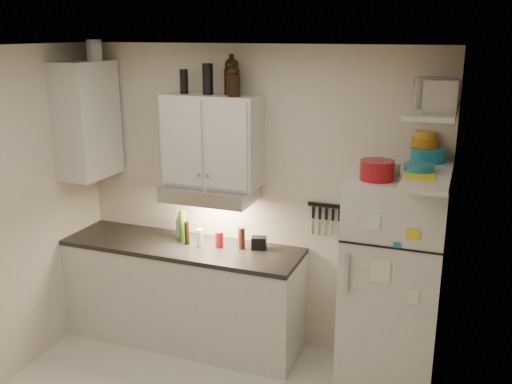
% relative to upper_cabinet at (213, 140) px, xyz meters
% --- Properties ---
extents(ceiling, '(3.20, 3.00, 0.02)m').
position_rel_upper_cabinet_xyz_m(ceiling, '(0.30, -1.33, 0.78)').
color(ceiling, white).
rests_on(ceiling, ground).
extents(back_wall, '(3.20, 0.02, 2.60)m').
position_rel_upper_cabinet_xyz_m(back_wall, '(0.30, 0.18, -0.53)').
color(back_wall, beige).
rests_on(back_wall, ground).
extents(right_wall, '(0.02, 3.00, 2.60)m').
position_rel_upper_cabinet_xyz_m(right_wall, '(1.91, -1.33, -0.53)').
color(right_wall, beige).
rests_on(right_wall, ground).
extents(base_cabinet, '(2.10, 0.60, 0.88)m').
position_rel_upper_cabinet_xyz_m(base_cabinet, '(-0.25, -0.14, -1.39)').
color(base_cabinet, silver).
rests_on(base_cabinet, floor).
extents(countertop, '(2.10, 0.62, 0.04)m').
position_rel_upper_cabinet_xyz_m(countertop, '(-0.25, -0.14, -0.93)').
color(countertop, black).
rests_on(countertop, base_cabinet).
extents(upper_cabinet, '(0.80, 0.33, 0.75)m').
position_rel_upper_cabinet_xyz_m(upper_cabinet, '(0.00, 0.00, 0.00)').
color(upper_cabinet, silver).
rests_on(upper_cabinet, back_wall).
extents(side_cabinet, '(0.33, 0.55, 1.00)m').
position_rel_upper_cabinet_xyz_m(side_cabinet, '(-1.14, -0.14, 0.12)').
color(side_cabinet, silver).
rests_on(side_cabinet, left_wall).
extents(range_hood, '(0.76, 0.46, 0.12)m').
position_rel_upper_cabinet_xyz_m(range_hood, '(0.00, -0.06, -0.44)').
color(range_hood, silver).
rests_on(range_hood, back_wall).
extents(fridge, '(0.70, 0.68, 1.70)m').
position_rel_upper_cabinet_xyz_m(fridge, '(1.55, -0.18, -0.98)').
color(fridge, silver).
rests_on(fridge, floor).
extents(shelf_hi, '(0.30, 0.95, 0.03)m').
position_rel_upper_cabinet_xyz_m(shelf_hi, '(1.75, -0.31, 0.38)').
color(shelf_hi, silver).
rests_on(shelf_hi, right_wall).
extents(shelf_lo, '(0.30, 0.95, 0.03)m').
position_rel_upper_cabinet_xyz_m(shelf_lo, '(1.75, -0.31, -0.07)').
color(shelf_lo, silver).
rests_on(shelf_lo, right_wall).
extents(knife_strip, '(0.42, 0.02, 0.03)m').
position_rel_upper_cabinet_xyz_m(knife_strip, '(1.00, 0.15, -0.51)').
color(knife_strip, black).
rests_on(knife_strip, back_wall).
extents(dutch_oven, '(0.31, 0.31, 0.14)m').
position_rel_upper_cabinet_xyz_m(dutch_oven, '(1.41, -0.34, -0.06)').
color(dutch_oven, maroon).
rests_on(dutch_oven, fridge).
extents(book_stack, '(0.22, 0.27, 0.08)m').
position_rel_upper_cabinet_xyz_m(book_stack, '(1.70, -0.43, -0.08)').
color(book_stack, yellow).
rests_on(book_stack, fridge).
extents(spice_jar, '(0.06, 0.06, 0.09)m').
position_rel_upper_cabinet_xyz_m(spice_jar, '(1.52, -0.16, -0.08)').
color(spice_jar, silver).
rests_on(spice_jar, fridge).
extents(stock_pot, '(0.28, 0.28, 0.17)m').
position_rel_upper_cabinet_xyz_m(stock_pot, '(1.69, -0.09, 0.48)').
color(stock_pot, silver).
rests_on(stock_pot, shelf_hi).
extents(tin_a, '(0.22, 0.21, 0.20)m').
position_rel_upper_cabinet_xyz_m(tin_a, '(1.73, -0.34, 0.49)').
color(tin_a, '#AAAAAD').
rests_on(tin_a, shelf_hi).
extents(tin_b, '(0.23, 0.23, 0.20)m').
position_rel_upper_cabinet_xyz_m(tin_b, '(1.79, -0.56, 0.49)').
color(tin_b, '#AAAAAD').
rests_on(tin_b, shelf_hi).
extents(bowl_teal, '(0.25, 0.25, 0.10)m').
position_rel_upper_cabinet_xyz_m(bowl_teal, '(1.72, 0.03, -0.00)').
color(bowl_teal, teal).
rests_on(bowl_teal, shelf_lo).
extents(bowl_orange, '(0.20, 0.20, 0.06)m').
position_rel_upper_cabinet_xyz_m(bowl_orange, '(1.68, 0.10, 0.08)').
color(bowl_orange, '#BC6D11').
rests_on(bowl_orange, bowl_teal).
extents(bowl_yellow, '(0.16, 0.16, 0.05)m').
position_rel_upper_cabinet_xyz_m(bowl_yellow, '(1.68, 0.10, 0.13)').
color(bowl_yellow, gold).
rests_on(bowl_yellow, bowl_orange).
extents(plates, '(0.23, 0.23, 0.05)m').
position_rel_upper_cabinet_xyz_m(plates, '(1.69, -0.30, -0.02)').
color(plates, teal).
rests_on(plates, shelf_lo).
extents(growler_a, '(0.14, 0.14, 0.30)m').
position_rel_upper_cabinet_xyz_m(growler_a, '(0.16, 0.06, 0.52)').
color(growler_a, black).
rests_on(growler_a, upper_cabinet).
extents(growler_b, '(0.12, 0.12, 0.25)m').
position_rel_upper_cabinet_xyz_m(growler_b, '(0.23, -0.07, 0.50)').
color(growler_b, black).
rests_on(growler_b, upper_cabinet).
extents(thermos_a, '(0.10, 0.10, 0.25)m').
position_rel_upper_cabinet_xyz_m(thermos_a, '(-0.02, -0.01, 0.50)').
color(thermos_a, black).
rests_on(thermos_a, upper_cabinet).
extents(thermos_b, '(0.09, 0.09, 0.20)m').
position_rel_upper_cabinet_xyz_m(thermos_b, '(-0.24, -0.02, 0.47)').
color(thermos_b, black).
rests_on(thermos_b, upper_cabinet).
extents(side_jar, '(0.14, 0.14, 0.18)m').
position_rel_upper_cabinet_xyz_m(side_jar, '(-1.07, -0.05, 0.71)').
color(side_jar, silver).
rests_on(side_jar, side_cabinet).
extents(soap_bottle, '(0.14, 0.14, 0.29)m').
position_rel_upper_cabinet_xyz_m(soap_bottle, '(-0.33, 0.01, -0.76)').
color(soap_bottle, silver).
rests_on(soap_bottle, countertop).
extents(pepper_mill, '(0.07, 0.07, 0.19)m').
position_rel_upper_cabinet_xyz_m(pepper_mill, '(0.27, -0.04, -0.81)').
color(pepper_mill, '#5D281C').
rests_on(pepper_mill, countertop).
extents(oil_bottle, '(0.07, 0.07, 0.29)m').
position_rel_upper_cabinet_xyz_m(oil_bottle, '(-0.27, -0.07, -0.76)').
color(oil_bottle, '#3D741D').
rests_on(oil_bottle, countertop).
extents(vinegar_bottle, '(0.05, 0.05, 0.21)m').
position_rel_upper_cabinet_xyz_m(vinegar_bottle, '(-0.21, -0.12, -0.80)').
color(vinegar_bottle, black).
rests_on(vinegar_bottle, countertop).
extents(clear_bottle, '(0.07, 0.07, 0.16)m').
position_rel_upper_cabinet_xyz_m(clear_bottle, '(-0.07, -0.13, -0.83)').
color(clear_bottle, silver).
rests_on(clear_bottle, countertop).
extents(red_jar, '(0.09, 0.09, 0.14)m').
position_rel_upper_cabinet_xyz_m(red_jar, '(0.08, -0.08, -0.84)').
color(red_jar, maroon).
rests_on(red_jar, countertop).
extents(caddy, '(0.14, 0.12, 0.11)m').
position_rel_upper_cabinet_xyz_m(caddy, '(0.41, 0.00, -0.85)').
color(caddy, black).
rests_on(caddy, countertop).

